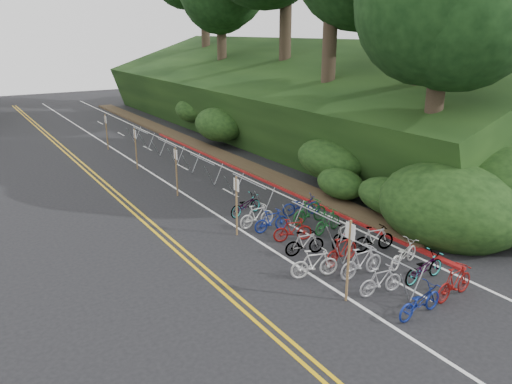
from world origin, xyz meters
TOP-DOWN VIEW (x-y plane):
  - ground at (0.00, 0.00)m, footprint 120.00×120.00m
  - road_markings at (0.63, 10.10)m, footprint 7.47×80.00m
  - red_curb at (5.70, 12.00)m, footprint 0.25×28.00m
  - embankment at (12.96, 19.04)m, footprint 14.30×48.14m
  - bike_rack_front at (2.46, -0.90)m, footprint 1.13×3.29m
  - bike_racks_rest at (3.00, 13.00)m, footprint 1.14×23.00m
  - signpost_near at (0.85, -1.32)m, footprint 0.08×0.40m
  - signposts_rest at (0.60, 14.00)m, footprint 0.08×18.40m
  - bike_front at (0.98, 0.43)m, footprint 0.96×1.76m
  - bike_valet at (3.03, 1.51)m, footprint 3.40×11.76m

SIDE VIEW (x-z plane):
  - ground at x=0.00m, z-range 0.00..0.00m
  - road_markings at x=0.63m, z-range 0.00..0.01m
  - red_curb at x=5.70m, z-range 0.00..0.10m
  - bike_valet at x=3.03m, z-range -0.05..1.04m
  - bike_front at x=0.98m, z-range 0.00..1.02m
  - bike_rack_front at x=2.46m, z-range 0.28..1.42m
  - bike_racks_rest at x=3.00m, z-range 0.27..1.44m
  - signposts_rest at x=0.60m, z-range 0.18..2.68m
  - signpost_near at x=0.85m, z-range 0.19..2.86m
  - embankment at x=12.96m, z-range -1.99..7.12m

